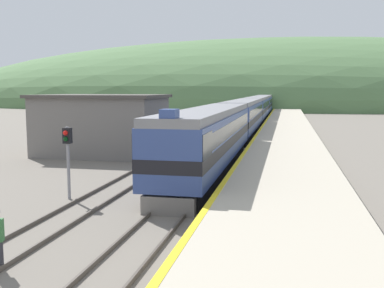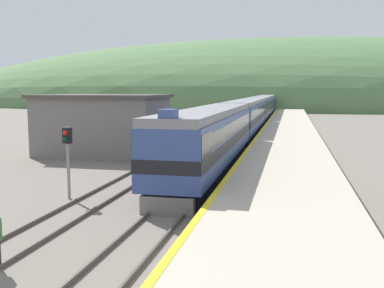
{
  "view_description": "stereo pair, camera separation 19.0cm",
  "coord_description": "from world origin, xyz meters",
  "px_view_note": "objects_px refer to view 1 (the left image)",
  "views": [
    {
      "loc": [
        4.55,
        -0.64,
        5.01
      ],
      "look_at": [
        -0.06,
        21.16,
        2.3
      ],
      "focal_mm": 42.0,
      "sensor_mm": 36.0,
      "label": 1
    },
    {
      "loc": [
        4.74,
        -0.6,
        5.01
      ],
      "look_at": [
        -0.06,
        21.16,
        2.3
      ],
      "focal_mm": 42.0,
      "sensor_mm": 36.0,
      "label": 2
    }
  ],
  "objects_px": {
    "carriage_second": "(244,116)",
    "signal_post_siding": "(68,147)",
    "express_train_lead_car": "(210,137)",
    "carriage_third": "(257,108)",
    "carriage_fourth": "(265,104)"
  },
  "relations": [
    {
      "from": "carriage_second",
      "to": "signal_post_siding",
      "type": "distance_m",
      "value": 30.61
    },
    {
      "from": "express_train_lead_car",
      "to": "signal_post_siding",
      "type": "xyz_separation_m",
      "value": [
        -5.15,
        -8.11,
        0.29
      ]
    },
    {
      "from": "carriage_third",
      "to": "signal_post_siding",
      "type": "distance_m",
      "value": 52.85
    },
    {
      "from": "carriage_third",
      "to": "carriage_fourth",
      "type": "height_order",
      "value": "same"
    },
    {
      "from": "carriage_fourth",
      "to": "carriage_third",
      "type": "bearing_deg",
      "value": -90.0
    },
    {
      "from": "signal_post_siding",
      "to": "carriage_third",
      "type": "bearing_deg",
      "value": 84.41
    },
    {
      "from": "express_train_lead_car",
      "to": "carriage_second",
      "type": "bearing_deg",
      "value": 90.0
    },
    {
      "from": "carriage_second",
      "to": "carriage_fourth",
      "type": "distance_m",
      "value": 44.84
    },
    {
      "from": "express_train_lead_car",
      "to": "carriage_second",
      "type": "height_order",
      "value": "express_train_lead_car"
    },
    {
      "from": "carriage_second",
      "to": "express_train_lead_car",
      "type": "bearing_deg",
      "value": -90.0
    },
    {
      "from": "carriage_third",
      "to": "carriage_second",
      "type": "bearing_deg",
      "value": -90.0
    },
    {
      "from": "carriage_third",
      "to": "carriage_fourth",
      "type": "distance_m",
      "value": 22.42
    },
    {
      "from": "express_train_lead_car",
      "to": "carriage_fourth",
      "type": "bearing_deg",
      "value": 90.0
    },
    {
      "from": "express_train_lead_car",
      "to": "carriage_third",
      "type": "height_order",
      "value": "express_train_lead_car"
    },
    {
      "from": "carriage_fourth",
      "to": "carriage_second",
      "type": "bearing_deg",
      "value": -90.0
    }
  ]
}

